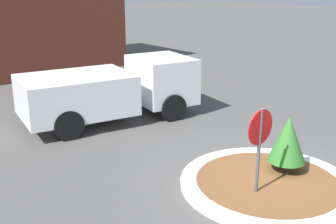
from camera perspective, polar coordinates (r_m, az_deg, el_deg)
The scene contains 5 objects.
ground_plane at distance 10.02m, azimuth 13.27°, elevation -9.75°, with size 120.00×120.00×0.00m, color #514F4C.
traffic_island at distance 9.99m, azimuth 13.30°, elevation -9.41°, with size 3.97×3.97×0.14m.
stop_sign at distance 8.95m, azimuth 12.32°, elevation -3.33°, with size 0.77×0.07×2.01m.
island_shrub at distance 10.25m, azimuth 15.94°, elevation -3.55°, with size 0.89×0.89×1.36m.
utility_truck at distance 13.97m, azimuth -7.67°, elevation 3.08°, with size 6.03×3.33×1.94m.
Camera 1 is at (-7.35, -5.08, 4.53)m, focal length 45.00 mm.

